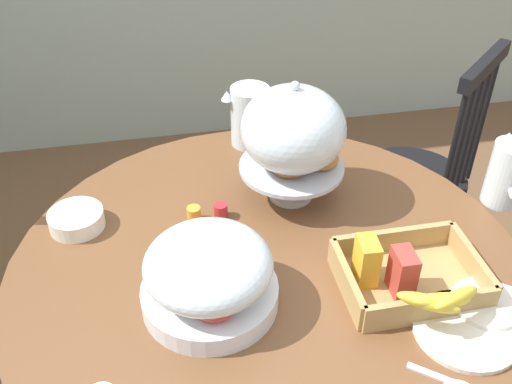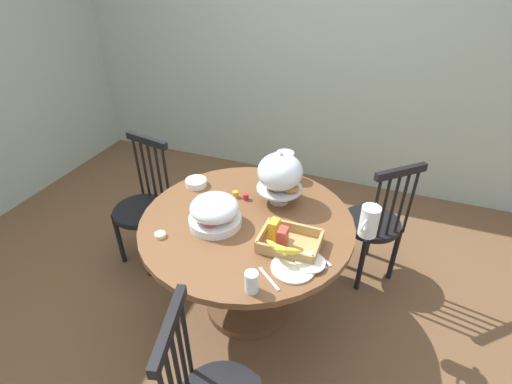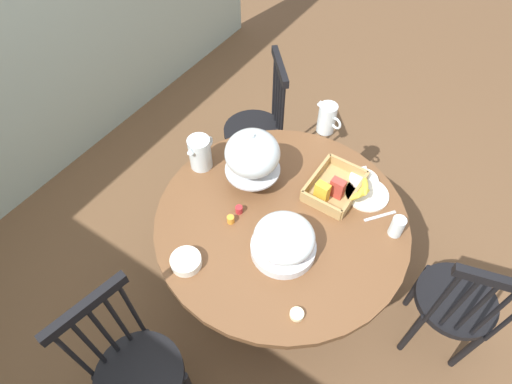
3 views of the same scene
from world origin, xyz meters
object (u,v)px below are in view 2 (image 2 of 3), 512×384
cereal_basket (286,241)px  butter_dish (160,235)px  windsor_chair_facing_door (373,225)px  cereal_bowl (196,183)px  fruit_platter_covered (215,212)px  orange_juice_pitcher (369,222)px  pastry_stand_with_dome (280,174)px  china_plate_large (293,268)px  dining_table (247,246)px  windsor_chair_near_window (144,209)px  china_plate_small (310,263)px  milk_pitcher (285,166)px  drinking_glass (252,282)px

cereal_basket → butter_dish: (-0.67, -0.16, -0.03)m
windsor_chair_facing_door → cereal_bowl: bearing=-161.8°
fruit_platter_covered → orange_juice_pitcher: 0.85m
cereal_bowl → pastry_stand_with_dome: bearing=2.2°
butter_dish → china_plate_large: bearing=1.7°
dining_table → pastry_stand_with_dome: pastry_stand_with_dome is taller
windsor_chair_facing_door → fruit_platter_covered: windsor_chair_facing_door is taller
dining_table → cereal_bowl: 0.55m
fruit_platter_covered → china_plate_large: size_ratio=1.36×
windsor_chair_facing_door → butter_dish: (-1.08, -0.91, 0.30)m
windsor_chair_near_window → china_plate_large: (1.26, -0.48, 0.29)m
orange_juice_pitcher → china_plate_small: bearing=-123.8°
milk_pitcher → china_plate_large: milk_pitcher is taller
china_plate_large → butter_dish: butter_dish is taller
windsor_chair_near_window → windsor_chair_facing_door: bearing=14.3°
windsor_chair_facing_door → orange_juice_pitcher: windsor_chair_facing_door is taller
windsor_chair_near_window → butter_dish: bearing=-44.6°
windsor_chair_facing_door → milk_pitcher: bearing=-174.2°
milk_pitcher → cereal_bowl: size_ratio=1.43×
china_plate_large → dining_table: bearing=141.5°
dining_table → milk_pitcher: (0.06, 0.54, 0.29)m
dining_table → pastry_stand_with_dome: bearing=64.9°
windsor_chair_facing_door → china_plate_small: 0.93m
windsor_chair_near_window → drinking_glass: bearing=-31.5°
windsor_chair_near_window → windsor_chair_facing_door: (1.60, 0.41, 0.00)m
drinking_glass → orange_juice_pitcher: bearing=53.7°
dining_table → china_plate_large: size_ratio=5.65×
cereal_basket → fruit_platter_covered: bearing=173.4°
windsor_chair_facing_door → orange_juice_pitcher: 0.61m
pastry_stand_with_dome → drinking_glass: size_ratio=3.13×
dining_table → butter_dish: 0.54m
pastry_stand_with_dome → cereal_bowl: (-0.57, -0.02, -0.18)m
cereal_basket → pastry_stand_with_dome: bearing=112.8°
cereal_basket → china_plate_large: cereal_basket is taller
cereal_bowl → cereal_basket: bearing=-27.1°
fruit_platter_covered → drinking_glass: size_ratio=2.73×
milk_pitcher → china_plate_large: bearing=-70.0°
fruit_platter_covered → dining_table: bearing=33.4°
windsor_chair_near_window → windsor_chair_facing_door: 1.65m
cereal_bowl → milk_pitcher: bearing=31.5°
fruit_platter_covered → orange_juice_pitcher: size_ratio=1.63×
orange_juice_pitcher → fruit_platter_covered: bearing=-165.3°
windsor_chair_near_window → dining_table: bearing=-12.4°
china_plate_small → orange_juice_pitcher: bearing=56.2°
windsor_chair_near_window → orange_juice_pitcher: (1.57, -0.08, 0.37)m
china_plate_small → china_plate_large: bearing=-144.0°
windsor_chair_facing_door → milk_pitcher: 0.74m
windsor_chair_near_window → cereal_basket: (1.18, -0.35, 0.33)m
windsor_chair_near_window → drinking_glass: windsor_chair_near_window is taller
pastry_stand_with_dome → windsor_chair_facing_door: bearing=31.6°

